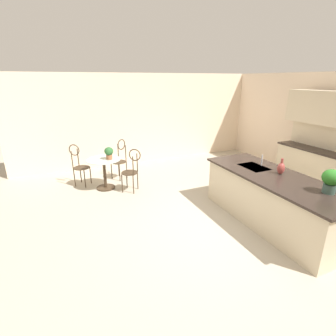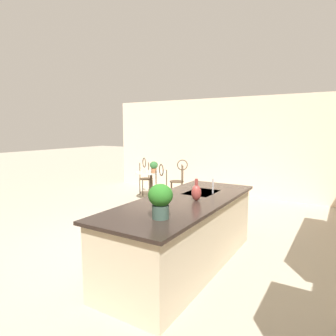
{
  "view_description": "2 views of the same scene",
  "coord_description": "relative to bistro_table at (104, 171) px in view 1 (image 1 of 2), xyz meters",
  "views": [
    {
      "loc": [
        3.38,
        -2.6,
        2.53
      ],
      "look_at": [
        -0.98,
        -0.65,
        0.88
      ],
      "focal_mm": 27.55,
      "sensor_mm": 36.0,
      "label": 1
    },
    {
      "loc": [
        3.68,
        2.65,
        1.86
      ],
      "look_at": [
        -1.04,
        -0.21,
        1.12
      ],
      "focal_mm": 31.6,
      "sensor_mm": 36.0,
      "label": 2
    }
  ],
  "objects": [
    {
      "name": "back_counter_run",
      "position": [
        2.14,
        4.83,
        0.05
      ],
      "size": [
        2.44,
        0.64,
        1.52
      ],
      "color": "beige",
      "rests_on": "ground"
    },
    {
      "name": "potted_plant_counter_far",
      "position": [
        3.69,
        2.65,
        0.68
      ],
      "size": [
        0.26,
        0.26,
        0.37
      ],
      "color": "#385147",
      "rests_on": "kitchen_island"
    },
    {
      "name": "wall_left_window",
      "position": [
        -1.72,
        1.62,
        0.9
      ],
      "size": [
        0.12,
        7.8,
        2.7
      ],
      "primitive_type": "cube",
      "color": "beige",
      "rests_on": "ground"
    },
    {
      "name": "potted_plant_on_table",
      "position": [
        0.06,
        0.13,
        0.46
      ],
      "size": [
        0.21,
        0.21,
        0.29
      ],
      "color": "#9E603D",
      "rests_on": "bistro_table"
    },
    {
      "name": "chair_toward_desk",
      "position": [
        -0.47,
        -0.52,
        0.13
      ],
      "size": [
        0.53,
        0.53,
        1.04
      ],
      "color": "#3D2D1E",
      "rests_on": "ground"
    },
    {
      "name": "chair_by_island",
      "position": [
        -0.55,
        0.52,
        0.13
      ],
      "size": [
        0.53,
        0.53,
        1.04
      ],
      "color": "#3D2D1E",
      "rests_on": "ground"
    },
    {
      "name": "ground_plane",
      "position": [
        2.54,
        1.62,
        -0.45
      ],
      "size": [
        40.0,
        40.0,
        0.0
      ],
      "primitive_type": "plane",
      "color": "#B2A893"
    },
    {
      "name": "chair_near_window",
      "position": [
        0.43,
        0.55,
        0.13
      ],
      "size": [
        0.53,
        0.53,
        1.04
      ],
      "color": "#3D2D1E",
      "rests_on": "ground"
    },
    {
      "name": "kitchen_island",
      "position": [
        2.83,
        2.47,
        0.02
      ],
      "size": [
        2.8,
        1.06,
        0.92
      ],
      "color": "beige",
      "rests_on": "ground"
    },
    {
      "name": "bistro_table",
      "position": [
        0.0,
        0.0,
        0.0
      ],
      "size": [
        0.8,
        0.8,
        0.74
      ],
      "color": "#3D2D1E",
      "rests_on": "ground"
    },
    {
      "name": "sink_faucet",
      "position": [
        2.29,
        2.65,
        0.58
      ],
      "size": [
        0.02,
        0.02,
        0.22
      ],
      "primitive_type": "cylinder",
      "color": "#B2B5BA",
      "rests_on": "kitchen_island"
    },
    {
      "name": "vase_on_counter",
      "position": [
        2.79,
        2.63,
        0.58
      ],
      "size": [
        0.13,
        0.13,
        0.29
      ],
      "color": "#993D38",
      "rests_on": "kitchen_island"
    }
  ]
}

